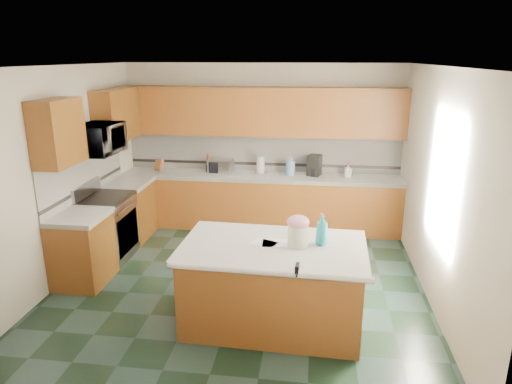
# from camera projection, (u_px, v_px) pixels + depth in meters

# --- Properties ---
(floor) EXTENTS (4.60, 4.60, 0.00)m
(floor) POSITION_uv_depth(u_px,v_px,m) (241.00, 282.00, 5.90)
(floor) COLOR black
(floor) RESTS_ON ground
(ceiling) EXTENTS (4.60, 4.60, 0.00)m
(ceiling) POSITION_uv_depth(u_px,v_px,m) (239.00, 66.00, 5.12)
(ceiling) COLOR white
(ceiling) RESTS_ON ground
(wall_back) EXTENTS (4.60, 0.04, 2.70)m
(wall_back) POSITION_uv_depth(u_px,v_px,m) (262.00, 145.00, 7.71)
(wall_back) COLOR beige
(wall_back) RESTS_ON ground
(wall_front) EXTENTS (4.60, 0.04, 2.70)m
(wall_front) POSITION_uv_depth(u_px,v_px,m) (188.00, 266.00, 3.31)
(wall_front) COLOR beige
(wall_front) RESTS_ON ground
(wall_left) EXTENTS (0.04, 4.60, 2.70)m
(wall_left) POSITION_uv_depth(u_px,v_px,m) (60.00, 175.00, 5.80)
(wall_left) COLOR beige
(wall_left) RESTS_ON ground
(wall_right) EXTENTS (0.04, 4.60, 2.70)m
(wall_right) POSITION_uv_depth(u_px,v_px,m) (440.00, 189.00, 5.22)
(wall_right) COLOR beige
(wall_right) RESTS_ON ground
(back_base_cab) EXTENTS (4.60, 0.60, 0.86)m
(back_base_cab) POSITION_uv_depth(u_px,v_px,m) (260.00, 203.00, 7.67)
(back_base_cab) COLOR #392209
(back_base_cab) RESTS_ON ground
(back_countertop) EXTENTS (4.60, 0.64, 0.06)m
(back_countertop) POSITION_uv_depth(u_px,v_px,m) (260.00, 176.00, 7.54)
(back_countertop) COLOR white
(back_countertop) RESTS_ON back_base_cab
(back_upper_cab) EXTENTS (4.60, 0.33, 0.78)m
(back_upper_cab) POSITION_uv_depth(u_px,v_px,m) (261.00, 112.00, 7.37)
(back_upper_cab) COLOR #392209
(back_upper_cab) RESTS_ON wall_back
(back_backsplash) EXTENTS (4.60, 0.02, 0.63)m
(back_backsplash) POSITION_uv_depth(u_px,v_px,m) (262.00, 153.00, 7.71)
(back_backsplash) COLOR silver
(back_backsplash) RESTS_ON back_countertop
(back_accent_band) EXTENTS (4.60, 0.01, 0.05)m
(back_accent_band) POSITION_uv_depth(u_px,v_px,m) (262.00, 164.00, 7.77)
(back_accent_band) COLOR black
(back_accent_band) RESTS_ON back_countertop
(left_base_cab_rear) EXTENTS (0.60, 0.82, 0.86)m
(left_base_cab_rear) POSITION_uv_depth(u_px,v_px,m) (130.00, 212.00, 7.25)
(left_base_cab_rear) COLOR #392209
(left_base_cab_rear) RESTS_ON ground
(left_counter_rear) EXTENTS (0.64, 0.82, 0.06)m
(left_counter_rear) POSITION_uv_depth(u_px,v_px,m) (127.00, 184.00, 7.11)
(left_counter_rear) COLOR white
(left_counter_rear) RESTS_ON left_base_cab_rear
(left_base_cab_front) EXTENTS (0.60, 0.72, 0.86)m
(left_base_cab_front) POSITION_uv_depth(u_px,v_px,m) (83.00, 251.00, 5.79)
(left_base_cab_front) COLOR #392209
(left_base_cab_front) RESTS_ON ground
(left_counter_front) EXTENTS (0.64, 0.72, 0.06)m
(left_counter_front) POSITION_uv_depth(u_px,v_px,m) (78.00, 217.00, 5.66)
(left_counter_front) COLOR white
(left_counter_front) RESTS_ON left_base_cab_front
(left_backsplash) EXTENTS (0.02, 2.30, 0.63)m
(left_backsplash) POSITION_uv_depth(u_px,v_px,m) (84.00, 174.00, 6.35)
(left_backsplash) COLOR silver
(left_backsplash) RESTS_ON wall_left
(left_accent_band) EXTENTS (0.01, 2.30, 0.05)m
(left_accent_band) POSITION_uv_depth(u_px,v_px,m) (86.00, 187.00, 6.40)
(left_accent_band) COLOR black
(left_accent_band) RESTS_ON wall_left
(left_upper_cab_rear) EXTENTS (0.33, 1.09, 0.78)m
(left_upper_cab_rear) POSITION_uv_depth(u_px,v_px,m) (117.00, 115.00, 6.96)
(left_upper_cab_rear) COLOR #392209
(left_upper_cab_rear) RESTS_ON wall_left
(left_upper_cab_front) EXTENTS (0.33, 0.72, 0.78)m
(left_upper_cab_front) POSITION_uv_depth(u_px,v_px,m) (58.00, 133.00, 5.37)
(left_upper_cab_front) COLOR #392209
(left_upper_cab_front) RESTS_ON wall_left
(range_body) EXTENTS (0.60, 0.76, 0.88)m
(range_body) POSITION_uv_depth(u_px,v_px,m) (108.00, 229.00, 6.49)
(range_body) COLOR #B7B7BC
(range_body) RESTS_ON ground
(range_oven_door) EXTENTS (0.02, 0.68, 0.55)m
(range_oven_door) POSITION_uv_depth(u_px,v_px,m) (128.00, 233.00, 6.47)
(range_oven_door) COLOR black
(range_oven_door) RESTS_ON range_body
(range_cooktop) EXTENTS (0.62, 0.78, 0.04)m
(range_cooktop) POSITION_uv_depth(u_px,v_px,m) (105.00, 198.00, 6.36)
(range_cooktop) COLOR black
(range_cooktop) RESTS_ON range_body
(range_handle) EXTENTS (0.02, 0.66, 0.02)m
(range_handle) POSITION_uv_depth(u_px,v_px,m) (127.00, 207.00, 6.36)
(range_handle) COLOR #B7B7BC
(range_handle) RESTS_ON range_body
(range_backguard) EXTENTS (0.06, 0.76, 0.18)m
(range_backguard) POSITION_uv_depth(u_px,v_px,m) (86.00, 189.00, 6.36)
(range_backguard) COLOR #B7B7BC
(range_backguard) RESTS_ON range_body
(microwave) EXTENTS (0.50, 0.73, 0.41)m
(microwave) POSITION_uv_depth(u_px,v_px,m) (99.00, 139.00, 6.12)
(microwave) COLOR #B7B7BC
(microwave) RESTS_ON wall_left
(island_base) EXTENTS (1.86, 1.11, 0.86)m
(island_base) POSITION_uv_depth(u_px,v_px,m) (273.00, 287.00, 4.89)
(island_base) COLOR #392209
(island_base) RESTS_ON ground
(island_top) EXTENTS (1.96, 1.21, 0.06)m
(island_top) POSITION_uv_depth(u_px,v_px,m) (273.00, 248.00, 4.75)
(island_top) COLOR white
(island_top) RESTS_ON island_base
(island_bullnose) EXTENTS (1.93, 0.13, 0.06)m
(island_bullnose) POSITION_uv_depth(u_px,v_px,m) (267.00, 273.00, 4.21)
(island_bullnose) COLOR white
(island_bullnose) RESTS_ON island_base
(treat_jar) EXTENTS (0.26, 0.26, 0.22)m
(treat_jar) POSITION_uv_depth(u_px,v_px,m) (298.00, 235.00, 4.71)
(treat_jar) COLOR silver
(treat_jar) RESTS_ON island_top
(treat_jar_lid) EXTENTS (0.23, 0.23, 0.14)m
(treat_jar_lid) POSITION_uv_depth(u_px,v_px,m) (298.00, 222.00, 4.66)
(treat_jar_lid) COLOR pink
(treat_jar_lid) RESTS_ON treat_jar
(treat_jar_knob) EXTENTS (0.08, 0.03, 0.03)m
(treat_jar_knob) POSITION_uv_depth(u_px,v_px,m) (298.00, 218.00, 4.65)
(treat_jar_knob) COLOR tan
(treat_jar_knob) RESTS_ON treat_jar_lid
(treat_jar_knob_end_l) EXTENTS (0.04, 0.04, 0.04)m
(treat_jar_knob_end_l) POSITION_uv_depth(u_px,v_px,m) (295.00, 217.00, 4.66)
(treat_jar_knob_end_l) COLOR tan
(treat_jar_knob_end_l) RESTS_ON treat_jar_lid
(treat_jar_knob_end_r) EXTENTS (0.04, 0.04, 0.04)m
(treat_jar_knob_end_r) POSITION_uv_depth(u_px,v_px,m) (302.00, 218.00, 4.65)
(treat_jar_knob_end_r) COLOR tan
(treat_jar_knob_end_r) RESTS_ON treat_jar_lid
(soap_bottle_island) EXTENTS (0.16, 0.16, 0.34)m
(soap_bottle_island) POSITION_uv_depth(u_px,v_px,m) (322.00, 229.00, 4.71)
(soap_bottle_island) COLOR teal
(soap_bottle_island) RESTS_ON island_top
(paper_sheet_a) EXTENTS (0.31, 0.24, 0.00)m
(paper_sheet_a) POSITION_uv_depth(u_px,v_px,m) (276.00, 243.00, 4.79)
(paper_sheet_a) COLOR white
(paper_sheet_a) RESTS_ON island_top
(paper_sheet_b) EXTENTS (0.32, 0.29, 0.00)m
(paper_sheet_b) POSITION_uv_depth(u_px,v_px,m) (264.00, 243.00, 4.79)
(paper_sheet_b) COLOR white
(paper_sheet_b) RESTS_ON island_top
(clamp_body) EXTENTS (0.04, 0.11, 0.10)m
(clamp_body) POSITION_uv_depth(u_px,v_px,m) (297.00, 269.00, 4.18)
(clamp_body) COLOR black
(clamp_body) RESTS_ON island_top
(clamp_handle) EXTENTS (0.02, 0.08, 0.02)m
(clamp_handle) POSITION_uv_depth(u_px,v_px,m) (297.00, 275.00, 4.13)
(clamp_handle) COLOR black
(clamp_handle) RESTS_ON island_top
(knife_block) EXTENTS (0.15, 0.17, 0.22)m
(knife_block) POSITION_uv_depth(u_px,v_px,m) (159.00, 165.00, 7.76)
(knife_block) COLOR #472814
(knife_block) RESTS_ON back_countertop
(utensil_crock) EXTENTS (0.10, 0.10, 0.13)m
(utensil_crock) POSITION_uv_depth(u_px,v_px,m) (209.00, 168.00, 7.70)
(utensil_crock) COLOR black
(utensil_crock) RESTS_ON back_countertop
(utensil_bundle) EXTENTS (0.06, 0.06, 0.19)m
(utensil_bundle) POSITION_uv_depth(u_px,v_px,m) (208.00, 159.00, 7.65)
(utensil_bundle) COLOR #472814
(utensil_bundle) RESTS_ON utensil_crock
(toaster_oven) EXTENTS (0.42, 0.31, 0.23)m
(toaster_oven) POSITION_uv_depth(u_px,v_px,m) (221.00, 166.00, 7.63)
(toaster_oven) COLOR #B7B7BC
(toaster_oven) RESTS_ON back_countertop
(toaster_oven_door) EXTENTS (0.35, 0.01, 0.19)m
(toaster_oven_door) POSITION_uv_depth(u_px,v_px,m) (219.00, 168.00, 7.51)
(toaster_oven_door) COLOR black
(toaster_oven_door) RESTS_ON toaster_oven
(paper_towel) EXTENTS (0.13, 0.13, 0.30)m
(paper_towel) POSITION_uv_depth(u_px,v_px,m) (261.00, 165.00, 7.58)
(paper_towel) COLOR white
(paper_towel) RESTS_ON back_countertop
(paper_towel_base) EXTENTS (0.20, 0.20, 0.01)m
(paper_towel_base) POSITION_uv_depth(u_px,v_px,m) (261.00, 173.00, 7.62)
(paper_towel_base) COLOR #B7B7BC
(paper_towel_base) RESTS_ON back_countertop
(water_jug) EXTENTS (0.15, 0.15, 0.25)m
(water_jug) POSITION_uv_depth(u_px,v_px,m) (290.00, 168.00, 7.49)
(water_jug) COLOR #618DB4
(water_jug) RESTS_ON back_countertop
(water_jug_neck) EXTENTS (0.07, 0.07, 0.04)m
(water_jug_neck) POSITION_uv_depth(u_px,v_px,m) (290.00, 159.00, 7.45)
(water_jug_neck) COLOR #618DB4
(water_jug_neck) RESTS_ON water_jug
(coffee_maker) EXTENTS (0.25, 0.27, 0.34)m
(coffee_maker) POSITION_uv_depth(u_px,v_px,m) (314.00, 165.00, 7.45)
(coffee_maker) COLOR black
(coffee_maker) RESTS_ON back_countertop
(coffee_carafe) EXTENTS (0.14, 0.14, 0.14)m
(coffee_carafe) POSITION_uv_depth(u_px,v_px,m) (314.00, 172.00, 7.43)
(coffee_carafe) COLOR black
(coffee_carafe) RESTS_ON back_countertop
(soap_bottle_back) EXTENTS (0.11, 0.12, 0.22)m
(soap_bottle_back) POSITION_uv_depth(u_px,v_px,m) (348.00, 170.00, 7.37)
(soap_bottle_back) COLOR white
(soap_bottle_back) RESTS_ON back_countertop
(soap_back_cap) EXTENTS (0.02, 0.02, 0.03)m
(soap_back_cap) POSITION_uv_depth(u_px,v_px,m) (348.00, 163.00, 7.34)
(soap_back_cap) COLOR red
(soap_back_cap) RESTS_ON soap_bottle_back
(window_light_proxy) EXTENTS (0.02, 1.40, 1.10)m
(window_light_proxy) POSITION_uv_depth(u_px,v_px,m) (443.00, 180.00, 4.99)
(window_light_proxy) COLOR white
(window_light_proxy) RESTS_ON wall_right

